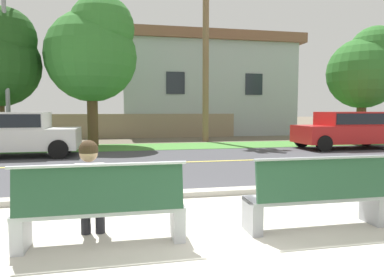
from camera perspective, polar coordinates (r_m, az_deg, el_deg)
name	(u,v)px	position (r m, az deg, el deg)	size (l,w,h in m)	color
ground_plane	(156,157)	(11.94, -6.05, -3.01)	(140.00, 140.00, 0.00)	#665B4C
sidewalk_pavement	(214,233)	(4.62, 3.65, -15.43)	(44.00, 3.60, 0.01)	beige
curb_edge	(186,194)	(6.42, -1.01, -9.17)	(44.00, 0.30, 0.11)	#ADA89E
street_asphalt	(161,163)	(10.47, -5.24, -4.07)	(52.00, 8.00, 0.01)	#424247
road_centre_line	(161,163)	(10.46, -5.24, -4.05)	(48.00, 0.14, 0.01)	#E0CC4C
far_verge_grass	(148,147)	(15.15, -7.26, -1.37)	(48.00, 2.80, 0.02)	#478438
bench_left	(102,208)	(4.19, -14.76, -11.17)	(1.94, 0.48, 1.01)	silver
bench_right	(318,196)	(4.89, 20.29, -8.99)	(1.94, 0.48, 1.01)	#9EA0A8
seated_person_white	(90,187)	(4.31, -16.60, -7.80)	(0.52, 0.68, 1.25)	black
car_white_near	(13,132)	(13.21, -27.65, 0.94)	(4.30, 1.86, 1.54)	silver
car_red_far	(347,128)	(15.72, 24.45, 1.56)	(4.30, 1.86, 1.54)	red
streetlamp	(7,47)	(15.64, -28.40, 13.28)	(0.24, 2.10, 7.15)	gray
shade_tree_left	(94,50)	(15.99, -16.01, 14.03)	(3.96, 3.96, 6.53)	brown
shade_tree_centre	(366,68)	(19.01, 26.97, 10.40)	(3.41, 3.41, 5.63)	brown
garden_wall	(125,126)	(20.16, -11.02, 2.05)	(13.00, 0.36, 1.40)	gray
house_across_street	(203,86)	(24.07, 1.86, 8.66)	(11.77, 6.91, 6.45)	#A3ADB2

